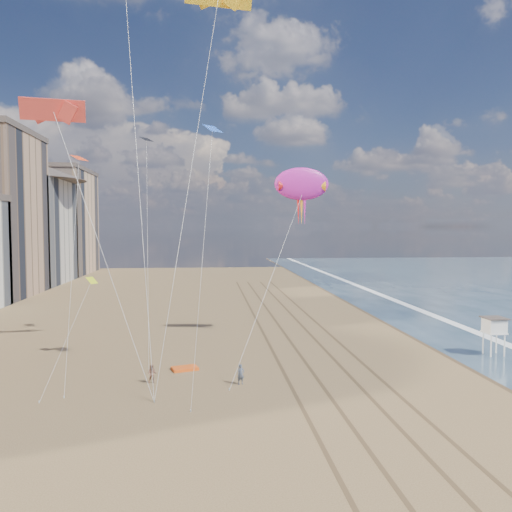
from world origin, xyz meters
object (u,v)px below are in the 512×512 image
at_px(kite_flyer_b, 152,374).
at_px(show_kite, 302,184).
at_px(kite_flyer_a, 241,374).
at_px(grounded_kite, 185,368).
at_px(lifeguard_stand, 494,326).

bearing_deg(kite_flyer_b, show_kite, 52.10).
bearing_deg(kite_flyer_a, kite_flyer_b, 154.08).
relative_size(kite_flyer_a, kite_flyer_b, 1.06).
bearing_deg(kite_flyer_b, kite_flyer_a, -0.10).
distance_m(show_kite, kite_flyer_b, 25.59).
height_order(grounded_kite, kite_flyer_a, kite_flyer_a).
bearing_deg(grounded_kite, lifeguard_stand, -13.24).
xyz_separation_m(lifeguard_stand, show_kite, (-16.86, 8.55, 13.84)).
distance_m(lifeguard_stand, grounded_kite, 29.03).
height_order(lifeguard_stand, kite_flyer_b, lifeguard_stand).
relative_size(lifeguard_stand, kite_flyer_b, 2.43).
bearing_deg(show_kite, kite_flyer_a, -116.60).
height_order(grounded_kite, kite_flyer_b, kite_flyer_b).
xyz_separation_m(grounded_kite, kite_flyer_a, (4.46, -4.33, 0.66)).
bearing_deg(show_kite, lifeguard_stand, -26.88).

